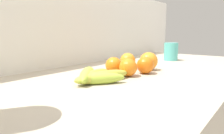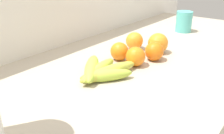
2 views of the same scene
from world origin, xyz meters
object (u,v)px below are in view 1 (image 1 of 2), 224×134
orange_back_left (128,61)px  mug (171,52)px  orange_back_right (128,67)px  orange_center (146,65)px  banana_bunch (95,76)px  orange_right (149,61)px  orange_far_right (114,65)px

orange_back_left → mug: (0.38, -0.04, 0.02)m
orange_back_right → orange_center: size_ratio=0.99×
banana_bunch → orange_back_left: (0.28, 0.06, 0.02)m
orange_back_right → orange_back_left: size_ratio=0.96×
orange_back_right → mug: mug is taller
orange_back_right → orange_right: 0.16m
orange_back_right → orange_far_right: bearing=82.1°
banana_bunch → orange_center: (0.23, -0.06, 0.01)m
orange_back_right → orange_back_left: 0.18m
orange_back_right → mug: (0.53, 0.05, 0.02)m
orange_center → mug: (0.44, 0.08, 0.02)m
orange_back_left → orange_far_right: size_ratio=1.07×
banana_bunch → orange_far_right: size_ratio=3.32×
orange_right → banana_bunch: bearing=173.6°
orange_center → mug: 0.45m
orange_back_right → orange_far_right: orange_back_right is taller
banana_bunch → orange_right: 0.31m
orange_far_right → banana_bunch: bearing=-165.7°
orange_right → orange_far_right: bearing=155.0°
banana_bunch → orange_center: orange_center is taller
mug → banana_bunch: bearing=-178.6°
orange_back_left → orange_far_right: (-0.13, -0.02, -0.00)m
banana_bunch → orange_back_right: bearing=-15.2°
banana_bunch → orange_back_right: size_ratio=3.24×
mug → orange_far_right: bearing=177.6°
orange_center → orange_far_right: (-0.08, 0.10, -0.00)m
banana_bunch → orange_back_left: size_ratio=3.10×
banana_bunch → orange_back_right: 0.14m
orange_back_right → orange_right: bearing=1.3°
orange_far_right → orange_center: bearing=-52.1°
orange_right → orange_center: bearing=-159.5°
orange_back_left → orange_right: (0.02, -0.10, 0.00)m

